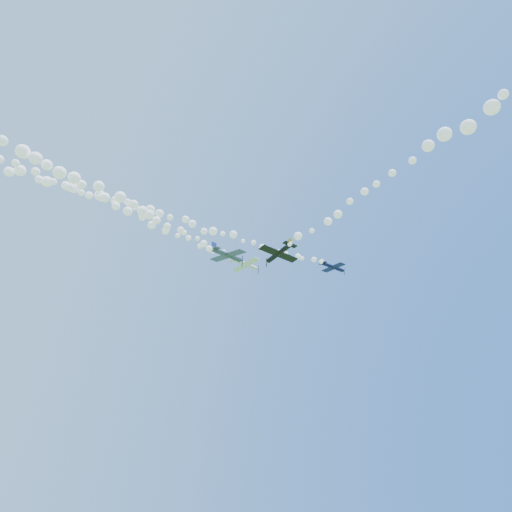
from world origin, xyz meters
TOP-DOWN VIEW (x-y plane):
  - plane_white at (5.81, 1.16)m, footprint 7.30×7.68m
  - smoke_trail_white at (-39.17, -2.07)m, footprint 85.63×8.61m
  - plane_navy at (23.32, -7.11)m, footprint 6.72×6.90m
  - smoke_trail_navy at (-18.40, -1.45)m, footprint 79.51×12.90m
  - plane_grey at (-3.10, -6.13)m, footprint 7.85×8.17m
  - smoke_trail_grey at (-37.30, -11.52)m, footprint 63.81×12.47m
  - plane_black at (-4.12, -22.13)m, footprint 6.38×6.10m

SIDE VIEW (x-z plane):
  - plane_black at x=-4.12m, z-range 35.50..37.54m
  - smoke_trail_grey at x=-37.30m, z-range 43.20..46.65m
  - plane_grey at x=-3.10m, z-range 44.10..46.62m
  - smoke_trail_white at x=-39.17m, z-range 48.65..51.71m
  - plane_white at x=5.81m, z-range 49.43..51.54m
  - smoke_trail_navy at x=-18.40m, z-range 50.43..53.09m
  - plane_navy at x=23.32m, z-range 50.76..53.14m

